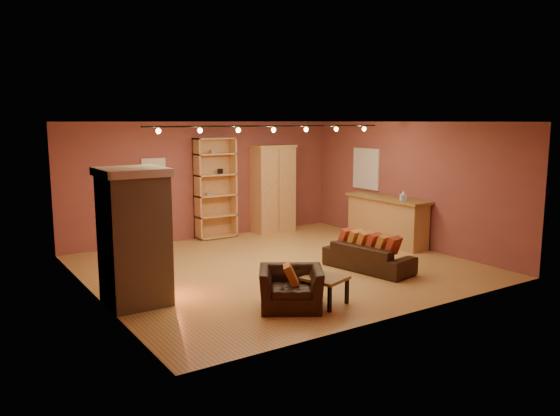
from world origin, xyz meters
TOP-DOWN VIEW (x-y plane):
  - floor at (0.00, 0.00)m, footprint 7.00×7.00m
  - ceiling at (0.00, 0.00)m, footprint 7.00×7.00m
  - back_wall at (0.00, 3.25)m, footprint 7.00×0.02m
  - left_wall at (-3.50, 0.00)m, footprint 0.02×6.50m
  - right_wall at (3.50, 0.00)m, footprint 0.02×6.50m
  - fireplace at (-3.04, -0.60)m, footprint 1.01×0.98m
  - back_window at (-1.30, 3.23)m, footprint 0.56×0.04m
  - bookcase at (0.16, 3.12)m, footprint 0.99×0.39m
  - armoire at (1.74, 2.97)m, footprint 1.09×0.62m
  - bar_counter at (3.20, 0.36)m, footprint 0.61×2.27m
  - tissue_box at (3.15, -0.18)m, footprint 0.15×0.15m
  - right_window at (3.47, 1.40)m, footprint 0.05×0.90m
  - loveseat at (1.28, -1.14)m, footprint 0.83×1.82m
  - armchair at (-1.15, -2.09)m, footprint 1.13×1.03m
  - coffee_table at (-0.62, -2.25)m, footprint 0.74×0.74m
  - track_rail at (0.00, 0.20)m, footprint 5.20×0.09m

SIDE VIEW (x-z plane):
  - floor at x=0.00m, z-range 0.00..0.00m
  - loveseat at x=1.28m, z-range -0.01..0.74m
  - coffee_table at x=-0.62m, z-range 0.16..0.60m
  - armchair at x=-1.15m, z-range 0.00..0.83m
  - bar_counter at x=3.20m, z-range 0.01..1.09m
  - fireplace at x=-3.04m, z-range 0.00..2.12m
  - armoire at x=1.74m, z-range 0.00..2.22m
  - tissue_box at x=3.15m, z-range 1.07..1.28m
  - bookcase at x=0.16m, z-range 0.02..2.45m
  - back_wall at x=0.00m, z-range 0.00..2.80m
  - left_wall at x=-3.50m, z-range 0.00..2.80m
  - right_wall at x=3.50m, z-range 0.00..2.80m
  - back_window at x=-1.30m, z-range 1.12..1.98m
  - right_window at x=3.47m, z-range 1.15..2.15m
  - track_rail at x=0.00m, z-range 2.62..2.75m
  - ceiling at x=0.00m, z-range 2.80..2.80m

